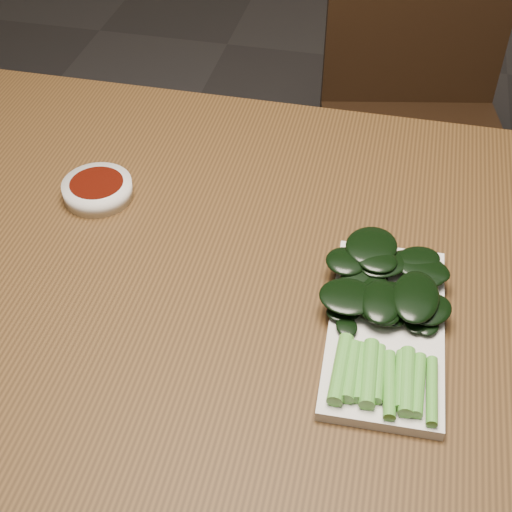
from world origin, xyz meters
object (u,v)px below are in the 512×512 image
table (245,310)px  gai_lan (383,302)px  sauce_bowl (98,189)px  chair_far (415,112)px  serving_plate (386,329)px

table → gai_lan: size_ratio=5.03×
sauce_bowl → gai_lan: size_ratio=0.35×
chair_far → sauce_bowl: (-0.43, -0.75, 0.28)m
sauce_bowl → serving_plate: bearing=-21.3°
table → chair_far: bearing=76.8°
sauce_bowl → serving_plate: sauce_bowl is taller
sauce_bowl → gai_lan: 0.43m
gai_lan → chair_far: bearing=88.2°
sauce_bowl → gai_lan: (0.41, -0.14, 0.01)m
table → serving_plate: serving_plate is taller
sauce_bowl → serving_plate: (0.42, -0.16, -0.01)m
table → serving_plate: 0.21m
table → gai_lan: (0.17, -0.04, 0.10)m
chair_far → gai_lan: chair_far is taller
serving_plate → gai_lan: 0.03m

